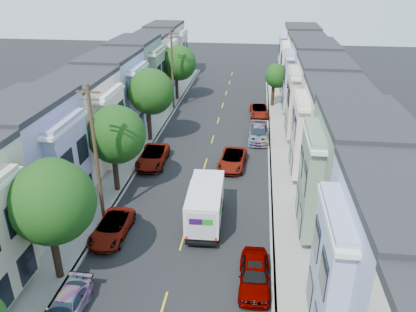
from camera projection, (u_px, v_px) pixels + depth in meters
ground at (183, 240)px, 27.57m from camera, size 160.00×160.00×0.00m
road_slab at (209, 151)px, 41.06m from camera, size 12.00×70.00×0.02m
curb_left at (151, 147)px, 41.71m from camera, size 0.30×70.00×0.15m
curb_right at (269, 153)px, 40.36m from camera, size 0.30×70.00×0.15m
sidewalk_left at (139, 147)px, 41.86m from camera, size 2.60×70.00×0.15m
sidewalk_right at (283, 154)px, 40.21m from camera, size 2.60×70.00×0.15m
centerline at (209, 151)px, 41.07m from camera, size 0.12×70.00×0.01m
townhouse_row_left at (103, 145)px, 42.31m from camera, size 5.00×70.00×8.50m
townhouse_row_right at (322, 157)px, 39.82m from camera, size 5.00×70.00×8.50m
tree_b at (51, 202)px, 21.99m from camera, size 4.70×4.70×7.66m
tree_c at (115, 135)px, 31.59m from camera, size 4.59×4.59×7.33m
tree_d at (150, 92)px, 41.22m from camera, size 4.70×4.70×7.76m
tree_e at (178, 63)px, 54.92m from camera, size 4.70×4.70×7.49m
tree_far_r at (276, 76)px, 52.53m from camera, size 3.10×3.10×5.67m
utility_pole_near at (96, 155)px, 27.90m from camera, size 1.60×0.26×10.00m
utility_pole_far at (172, 70)px, 51.30m from camera, size 1.60×0.26×10.00m
fedex_truck at (205, 203)px, 28.82m from camera, size 2.35×6.11×2.93m
lead_sedan at (232, 160)px, 37.51m from camera, size 2.68×5.17×1.39m
parked_left_b at (66, 307)px, 21.33m from camera, size 1.76×4.08×1.22m
parked_left_c at (112, 228)px, 27.75m from camera, size 2.22×4.75×1.31m
parked_left_d at (153, 157)px, 38.01m from camera, size 2.69×5.49×1.50m
parked_right_b at (254, 275)px, 23.38m from camera, size 1.86×4.72×1.52m
parked_right_c at (259, 134)px, 43.33m from camera, size 2.14×4.96×1.48m
parked_right_d at (259, 111)px, 50.44m from camera, size 2.48×4.87×1.32m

